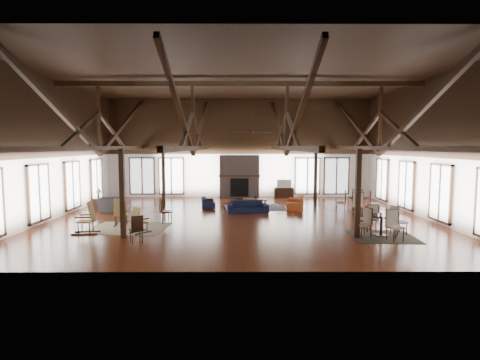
{
  "coord_description": "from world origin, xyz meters",
  "views": [
    {
      "loc": [
        -0.07,
        -16.09,
        3.12
      ],
      "look_at": [
        0.01,
        1.0,
        1.58
      ],
      "focal_mm": 28.0,
      "sensor_mm": 36.0,
      "label": 1
    }
  ],
  "objects_px": {
    "cafe_table_far": "(357,202)",
    "cafe_table_near": "(381,222)",
    "armchair": "(109,205)",
    "tv_console": "(284,192)",
    "sofa_orange": "(296,203)",
    "sofa_navy_left": "(208,202)",
    "coffee_table": "(255,200)",
    "sofa_navy_front": "(248,207)"
  },
  "relations": [
    {
      "from": "sofa_navy_front",
      "to": "coffee_table",
      "type": "bearing_deg",
      "value": 67.52
    },
    {
      "from": "cafe_table_near",
      "to": "tv_console",
      "type": "height_order",
      "value": "cafe_table_near"
    },
    {
      "from": "cafe_table_near",
      "to": "armchair",
      "type": "bearing_deg",
      "value": 156.49
    },
    {
      "from": "sofa_navy_left",
      "to": "cafe_table_near",
      "type": "xyz_separation_m",
      "value": [
        6.57,
        -6.3,
        0.26
      ]
    },
    {
      "from": "sofa_navy_front",
      "to": "cafe_table_far",
      "type": "relative_size",
      "value": 0.94
    },
    {
      "from": "sofa_navy_left",
      "to": "coffee_table",
      "type": "height_order",
      "value": "sofa_navy_left"
    },
    {
      "from": "coffee_table",
      "to": "sofa_navy_front",
      "type": "bearing_deg",
      "value": -101.71
    },
    {
      "from": "sofa_orange",
      "to": "cafe_table_near",
      "type": "bearing_deg",
      "value": 30.84
    },
    {
      "from": "sofa_navy_left",
      "to": "coffee_table",
      "type": "bearing_deg",
      "value": -105.82
    },
    {
      "from": "cafe_table_near",
      "to": "tv_console",
      "type": "distance_m",
      "value": 10.22
    },
    {
      "from": "sofa_navy_left",
      "to": "sofa_orange",
      "type": "distance_m",
      "value": 4.48
    },
    {
      "from": "sofa_navy_front",
      "to": "sofa_orange",
      "type": "distance_m",
      "value": 2.74
    },
    {
      "from": "sofa_navy_left",
      "to": "armchair",
      "type": "xyz_separation_m",
      "value": [
        -4.62,
        -1.43,
        0.09
      ]
    },
    {
      "from": "coffee_table",
      "to": "cafe_table_far",
      "type": "height_order",
      "value": "cafe_table_far"
    },
    {
      "from": "armchair",
      "to": "cafe_table_far",
      "type": "height_order",
      "value": "cafe_table_far"
    },
    {
      "from": "sofa_navy_left",
      "to": "sofa_navy_front",
      "type": "bearing_deg",
      "value": -136.82
    },
    {
      "from": "sofa_navy_left",
      "to": "cafe_table_near",
      "type": "relative_size",
      "value": 0.84
    },
    {
      "from": "armchair",
      "to": "cafe_table_near",
      "type": "height_order",
      "value": "cafe_table_near"
    },
    {
      "from": "sofa_orange",
      "to": "armchair",
      "type": "xyz_separation_m",
      "value": [
        -9.08,
        -0.98,
        0.04
      ]
    },
    {
      "from": "armchair",
      "to": "cafe_table_near",
      "type": "bearing_deg",
      "value": -110.09
    },
    {
      "from": "sofa_navy_left",
      "to": "cafe_table_far",
      "type": "distance_m",
      "value": 7.38
    },
    {
      "from": "cafe_table_far",
      "to": "cafe_table_near",
      "type": "bearing_deg",
      "value": -97.34
    },
    {
      "from": "sofa_navy_left",
      "to": "sofa_orange",
      "type": "height_order",
      "value": "sofa_orange"
    },
    {
      "from": "cafe_table_near",
      "to": "sofa_navy_left",
      "type": "bearing_deg",
      "value": 136.18
    },
    {
      "from": "coffee_table",
      "to": "cafe_table_near",
      "type": "bearing_deg",
      "value": -49.66
    },
    {
      "from": "sofa_orange",
      "to": "tv_console",
      "type": "distance_m",
      "value": 4.13
    },
    {
      "from": "cafe_table_near",
      "to": "tv_console",
      "type": "relative_size",
      "value": 1.68
    },
    {
      "from": "cafe_table_far",
      "to": "tv_console",
      "type": "xyz_separation_m",
      "value": [
        -2.78,
        5.56,
        -0.23
      ]
    },
    {
      "from": "sofa_navy_left",
      "to": "coffee_table",
      "type": "distance_m",
      "value": 2.44
    },
    {
      "from": "sofa_navy_front",
      "to": "cafe_table_far",
      "type": "xyz_separation_m",
      "value": [
        5.13,
        -0.22,
        0.24
      ]
    },
    {
      "from": "sofa_navy_front",
      "to": "coffee_table",
      "type": "xyz_separation_m",
      "value": [
        0.4,
        1.3,
        0.14
      ]
    },
    {
      "from": "coffee_table",
      "to": "sofa_orange",
      "type": "bearing_deg",
      "value": 2.93
    },
    {
      "from": "armchair",
      "to": "tv_console",
      "type": "xyz_separation_m",
      "value": [
        8.98,
        5.11,
        -0.04
      ]
    },
    {
      "from": "sofa_orange",
      "to": "armchair",
      "type": "height_order",
      "value": "armchair"
    },
    {
      "from": "sofa_navy_left",
      "to": "armchair",
      "type": "height_order",
      "value": "armchair"
    },
    {
      "from": "sofa_orange",
      "to": "tv_console",
      "type": "xyz_separation_m",
      "value": [
        -0.1,
        4.12,
        0.0
      ]
    },
    {
      "from": "tv_console",
      "to": "armchair",
      "type": "bearing_deg",
      "value": -150.36
    },
    {
      "from": "sofa_orange",
      "to": "coffee_table",
      "type": "xyz_separation_m",
      "value": [
        -2.06,
        0.09,
        0.13
      ]
    },
    {
      "from": "sofa_navy_front",
      "to": "tv_console",
      "type": "height_order",
      "value": "tv_console"
    },
    {
      "from": "armchair",
      "to": "cafe_table_far",
      "type": "relative_size",
      "value": 0.5
    },
    {
      "from": "sofa_orange",
      "to": "tv_console",
      "type": "bearing_deg",
      "value": -167.5
    },
    {
      "from": "cafe_table_near",
      "to": "tv_console",
      "type": "xyz_separation_m",
      "value": [
        -2.21,
        9.97,
        -0.21
      ]
    }
  ]
}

